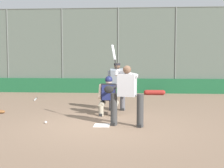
# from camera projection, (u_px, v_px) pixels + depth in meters

# --- Properties ---
(ground_plane) EXTENTS (160.00, 160.00, 0.00)m
(ground_plane) POSITION_uv_depth(u_px,v_px,m) (102.00, 126.00, 8.44)
(ground_plane) COLOR #7A604C
(home_plate_marker) EXTENTS (0.43, 0.43, 0.01)m
(home_plate_marker) POSITION_uv_depth(u_px,v_px,m) (102.00, 125.00, 8.44)
(home_plate_marker) COLOR white
(home_plate_marker) RESTS_ON ground_plane
(backstop_fence) EXTENTS (17.88, 0.08, 4.45)m
(backstop_fence) POSITION_uv_depth(u_px,v_px,m) (118.00, 49.00, 16.29)
(backstop_fence) COLOR #515651
(backstop_fence) RESTS_ON ground_plane
(padding_wall) EXTENTS (17.44, 0.18, 0.76)m
(padding_wall) POSITION_uv_depth(u_px,v_px,m) (118.00, 86.00, 16.35)
(padding_wall) COLOR #19512D
(padding_wall) RESTS_ON ground_plane
(bleachers_beyond) EXTENTS (12.46, 1.95, 1.16)m
(bleachers_beyond) POSITION_uv_depth(u_px,v_px,m) (168.00, 83.00, 18.37)
(bleachers_beyond) COLOR slate
(bleachers_beyond) RESTS_ON ground_plane
(batter_at_plate) EXTENTS (0.92, 0.81, 2.20)m
(batter_at_plate) POSITION_uv_depth(u_px,v_px,m) (127.00, 93.00, 8.33)
(batter_at_plate) COLOR #333333
(batter_at_plate) RESTS_ON ground_plane
(catcher_behind_plate) EXTENTS (0.66, 0.78, 1.25)m
(catcher_behind_plate) POSITION_uv_depth(u_px,v_px,m) (108.00, 95.00, 9.96)
(catcher_behind_plate) COLOR gray
(catcher_behind_plate) RESTS_ON ground_plane
(umpire_home) EXTENTS (0.67, 0.43, 1.66)m
(umpire_home) POSITION_uv_depth(u_px,v_px,m) (117.00, 85.00, 10.83)
(umpire_home) COLOR #4C4C51
(umpire_home) RESTS_ON ground_plane
(spare_bat_near_backstop) EXTENTS (0.21, 0.83, 0.07)m
(spare_bat_near_backstop) POSITION_uv_depth(u_px,v_px,m) (36.00, 99.00, 13.67)
(spare_bat_near_backstop) COLOR black
(spare_bat_near_backstop) RESTS_ON ground_plane
(spare_bat_by_padding) EXTENTS (0.11, 0.87, 0.07)m
(spare_bat_by_padding) POSITION_uv_depth(u_px,v_px,m) (123.00, 96.00, 14.92)
(spare_bat_by_padding) COLOR black
(spare_bat_by_padding) RESTS_ON ground_plane
(fielding_glove_on_dirt) EXTENTS (0.32, 0.24, 0.11)m
(fielding_glove_on_dirt) POSITION_uv_depth(u_px,v_px,m) (0.00, 112.00, 10.30)
(fielding_glove_on_dirt) COLOR brown
(fielding_glove_on_dirt) RESTS_ON ground_plane
(baseball_loose) EXTENTS (0.07, 0.07, 0.07)m
(baseball_loose) POSITION_uv_depth(u_px,v_px,m) (46.00, 122.00, 8.69)
(baseball_loose) COLOR white
(baseball_loose) RESTS_ON ground_plane
(equipment_bag_dugout_side) EXTENTS (1.07, 0.24, 0.24)m
(equipment_bag_dugout_side) POSITION_uv_depth(u_px,v_px,m) (155.00, 92.00, 15.49)
(equipment_bag_dugout_side) COLOR maroon
(equipment_bag_dugout_side) RESTS_ON ground_plane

